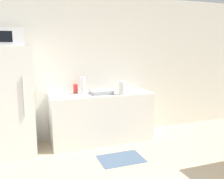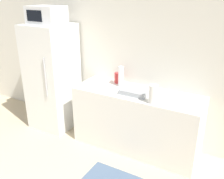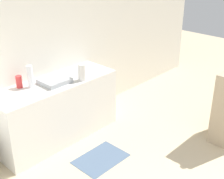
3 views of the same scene
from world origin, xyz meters
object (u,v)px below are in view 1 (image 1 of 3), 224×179
bottle_tall (83,85)px  bottle_short (76,89)px  paper_towel_roll (122,88)px  refrigerator (11,102)px  microwave (6,37)px

bottle_tall → bottle_short: bearing=139.6°
bottle_short → paper_towel_roll: paper_towel_roll is taller
bottle_short → paper_towel_roll: 0.83m
bottle_short → bottle_tall: bearing=-40.4°
refrigerator → bottle_short: bearing=12.6°
refrigerator → paper_towel_roll: size_ratio=7.18×
refrigerator → paper_towel_roll: (1.79, -0.17, 0.14)m
microwave → bottle_short: (1.07, 0.24, -0.88)m
bottle_tall → bottle_short: size_ratio=1.83×
refrigerator → paper_towel_roll: bearing=-5.5°
microwave → bottle_tall: bearing=6.9°
refrigerator → microwave: bearing=-108.3°
refrigerator → microwave: size_ratio=3.30×
bottle_tall → paper_towel_roll: bottle_tall is taller
refrigerator → bottle_tall: size_ratio=5.70×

